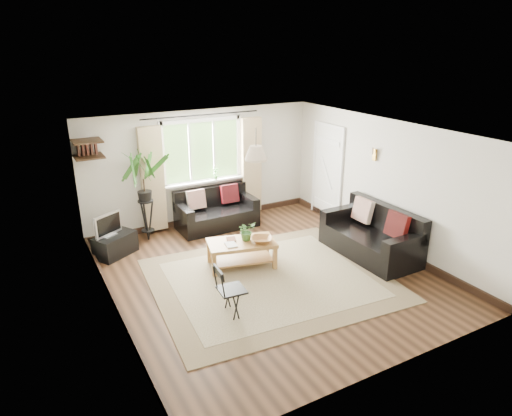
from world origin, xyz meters
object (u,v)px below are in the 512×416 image
folding_chair (232,291)px  sofa_back (217,210)px  coffee_table (242,254)px  palm_stand (145,197)px  sofa_right (370,233)px  tv_stand (115,245)px

folding_chair → sofa_back: bearing=-16.3°
sofa_back → coffee_table: bearing=-101.6°
coffee_table → palm_stand: palm_stand is taller
sofa_right → folding_chair: size_ratio=2.36×
coffee_table → tv_stand: (-1.81, 1.51, -0.03)m
folding_chair → tv_stand: bearing=24.4°
sofa_back → coffee_table: 1.87m
sofa_right → folding_chair: bearing=-80.9°
sofa_back → coffee_table: size_ratio=1.42×
palm_stand → tv_stand: bearing=-151.4°
coffee_table → tv_stand: coffee_table is taller
sofa_right → tv_stand: size_ratio=2.46×
sofa_back → sofa_right: (1.88, -2.56, 0.05)m
sofa_right → palm_stand: size_ratio=1.03×
palm_stand → folding_chair: bearing=-84.7°
sofa_back → sofa_right: 3.18m
sofa_back → palm_stand: 1.54m
palm_stand → sofa_back: bearing=-2.5°
sofa_right → coffee_table: 2.36m
sofa_back → folding_chair: folding_chair is taller
sofa_back → palm_stand: (-1.45, 0.06, 0.50)m
sofa_right → palm_stand: 4.27m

